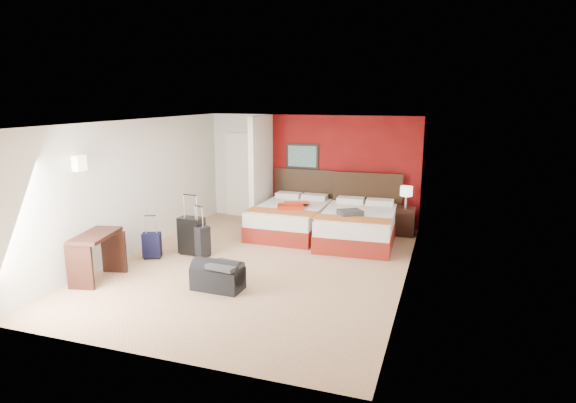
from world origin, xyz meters
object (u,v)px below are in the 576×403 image
at_px(suitcase_navy, 152,247).
at_px(duffel_bag, 218,277).
at_px(nightstand, 405,221).
at_px(bed_left, 290,220).
at_px(suitcase_charcoal, 200,242).
at_px(red_suitcase_open, 293,205).
at_px(suitcase_black, 192,237).
at_px(bed_right, 357,227).
at_px(table_lamp, 406,197).
at_px(desk, 97,257).

relative_size(suitcase_navy, duffel_bag, 0.58).
bearing_deg(suitcase_navy, nightstand, 13.82).
height_order(bed_left, suitcase_charcoal, bed_left).
bearing_deg(nightstand, red_suitcase_open, -161.79).
relative_size(bed_left, suitcase_black, 2.96).
relative_size(bed_right, suitcase_black, 3.04).
distance_m(suitcase_charcoal, suitcase_navy, 0.87).
bearing_deg(table_lamp, desk, -136.01).
bearing_deg(suitcase_black, bed_right, 34.95).
bearing_deg(desk, bed_right, 32.01).
relative_size(suitcase_black, suitcase_navy, 1.51).
height_order(red_suitcase_open, duffel_bag, red_suitcase_open).
height_order(suitcase_charcoal, duffel_bag, suitcase_charcoal).
bearing_deg(table_lamp, suitcase_charcoal, -142.53).
xyz_separation_m(red_suitcase_open, suitcase_black, (-1.40, -1.85, -0.31)).
height_order(bed_left, bed_right, bed_right).
distance_m(table_lamp, desk, 6.16).
bearing_deg(suitcase_charcoal, desk, -94.89).
relative_size(nightstand, duffel_bag, 0.78).
bearing_deg(suitcase_black, suitcase_navy, -139.27).
relative_size(suitcase_black, duffel_bag, 0.88).
relative_size(table_lamp, duffel_bag, 0.60).
xyz_separation_m(bed_right, duffel_bag, (-1.57, -3.14, -0.12)).
bearing_deg(nightstand, suitcase_charcoal, -143.01).
bearing_deg(table_lamp, suitcase_black, -144.50).
relative_size(bed_left, bed_right, 0.97).
bearing_deg(duffel_bag, desk, -169.92).
height_order(suitcase_navy, desk, desk).
bearing_deg(suitcase_black, table_lamp, 38.06).
height_order(red_suitcase_open, suitcase_charcoal, red_suitcase_open).
bearing_deg(duffel_bag, suitcase_black, 133.80).
height_order(table_lamp, suitcase_charcoal, table_lamp).
xyz_separation_m(red_suitcase_open, table_lamp, (2.26, 0.76, 0.18)).
xyz_separation_m(bed_left, nightstand, (2.36, 0.66, -0.00)).
bearing_deg(suitcase_navy, table_lamp, 13.82).
xyz_separation_m(bed_left, suitcase_black, (-1.30, -1.95, 0.04)).
relative_size(red_suitcase_open, nightstand, 1.24).
xyz_separation_m(nightstand, table_lamp, (0.00, 0.00, 0.53)).
bearing_deg(duffel_bag, nightstand, 60.35).
distance_m(suitcase_black, desk, 1.82).
bearing_deg(nightstand, duffel_bag, -121.91).
relative_size(bed_left, desk, 2.14).
relative_size(red_suitcase_open, table_lamp, 1.61).
relative_size(nightstand, suitcase_navy, 1.33).
distance_m(suitcase_black, duffel_bag, 1.84).
bearing_deg(bed_left, bed_right, -6.29).
relative_size(suitcase_charcoal, desk, 0.59).
bearing_deg(bed_right, red_suitcase_open, 174.26).
xyz_separation_m(red_suitcase_open, duffel_bag, (-0.17, -3.21, -0.46)).
bearing_deg(table_lamp, nightstand, 0.00).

